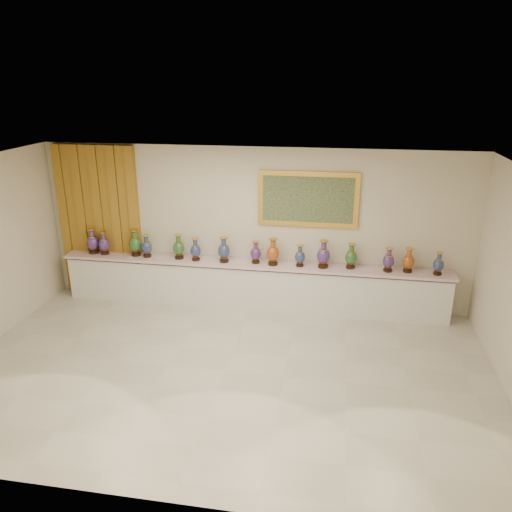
{
  "coord_description": "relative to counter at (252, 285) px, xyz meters",
  "views": [
    {
      "loc": [
        1.53,
        -6.29,
        4.15
      ],
      "look_at": [
        0.18,
        1.7,
        1.24
      ],
      "focal_mm": 35.0,
      "sensor_mm": 36.0,
      "label": 1
    }
  ],
  "objects": [
    {
      "name": "label_card",
      "position": [
        -2.33,
        -0.14,
        0.47
      ],
      "size": [
        0.1,
        0.06,
        0.0
      ],
      "primitive_type": "cube",
      "color": "white",
      "rests_on": "counter"
    },
    {
      "name": "vase_3",
      "position": [
        -2.03,
        -0.02,
        0.66
      ],
      "size": [
        0.25,
        0.25,
        0.43
      ],
      "rotation": [
        0.0,
        0.0,
        -0.27
      ],
      "color": "black",
      "rests_on": "counter"
    },
    {
      "name": "vase_5",
      "position": [
        -1.05,
        -0.05,
        0.66
      ],
      "size": [
        0.21,
        0.21,
        0.43
      ],
      "rotation": [
        0.0,
        0.0,
        -0.04
      ],
      "color": "black",
      "rests_on": "counter"
    },
    {
      "name": "counter",
      "position": [
        0.0,
        0.0,
        0.0
      ],
      "size": [
        7.28,
        0.48,
        0.9
      ],
      "color": "white",
      "rests_on": "ground"
    },
    {
      "name": "vase_11",
      "position": [
        1.81,
        0.02,
        0.67
      ],
      "size": [
        0.23,
        0.23,
        0.46
      ],
      "rotation": [
        0.0,
        0.0,
        0.08
      ],
      "color": "black",
      "rests_on": "counter"
    },
    {
      "name": "vase_7",
      "position": [
        0.08,
        -0.01,
        0.65
      ],
      "size": [
        0.21,
        0.21,
        0.43
      ],
      "rotation": [
        0.0,
        0.0,
        0.06
      ],
      "color": "black",
      "rests_on": "counter"
    },
    {
      "name": "vase_0",
      "position": [
        -3.14,
        -0.0,
        0.69
      ],
      "size": [
        0.26,
        0.26,
        0.5
      ],
      "rotation": [
        0.0,
        0.0,
        0.12
      ],
      "color": "black",
      "rests_on": "counter"
    },
    {
      "name": "vase_14",
      "position": [
        3.31,
        -0.05,
        0.65
      ],
      "size": [
        0.21,
        0.21,
        0.41
      ],
      "rotation": [
        0.0,
        0.0,
        0.09
      ],
      "color": "black",
      "rests_on": "counter"
    },
    {
      "name": "vase_2",
      "position": [
        -2.27,
        0.02,
        0.7
      ],
      "size": [
        0.32,
        0.32,
        0.52
      ],
      "rotation": [
        0.0,
        0.0,
        -0.42
      ],
      "color": "black",
      "rests_on": "counter"
    },
    {
      "name": "ground",
      "position": [
        0.0,
        -2.27,
        -0.44
      ],
      "size": [
        8.0,
        8.0,
        0.0
      ],
      "primitive_type": "plane",
      "color": "beige",
      "rests_on": "ground"
    },
    {
      "name": "room",
      "position": [
        -2.39,
        0.17,
        1.16
      ],
      "size": [
        8.0,
        8.0,
        8.0
      ],
      "color": "beige",
      "rests_on": "ground"
    },
    {
      "name": "vase_8",
      "position": [
        0.41,
        -0.05,
        0.69
      ],
      "size": [
        0.25,
        0.25,
        0.5
      ],
      "rotation": [
        0.0,
        0.0,
        0.07
      ],
      "color": "black",
      "rests_on": "counter"
    },
    {
      "name": "vase_13",
      "position": [
        2.81,
        -0.01,
        0.66
      ],
      "size": [
        0.27,
        0.27,
        0.44
      ],
      "rotation": [
        0.0,
        0.0,
        0.43
      ],
      "color": "black",
      "rests_on": "counter"
    },
    {
      "name": "vase_6",
      "position": [
        -0.51,
        -0.05,
        0.68
      ],
      "size": [
        0.3,
        0.3,
        0.48
      ],
      "rotation": [
        0.0,
        0.0,
        -0.43
      ],
      "color": "black",
      "rests_on": "counter"
    },
    {
      "name": "vase_1",
      "position": [
        -2.9,
        -0.01,
        0.67
      ],
      "size": [
        0.24,
        0.24,
        0.45
      ],
      "rotation": [
        0.0,
        0.0,
        -0.16
      ],
      "color": "black",
      "rests_on": "counter"
    },
    {
      "name": "vase_10",
      "position": [
        1.32,
        -0.03,
        0.69
      ],
      "size": [
        0.29,
        0.29,
        0.51
      ],
      "rotation": [
        0.0,
        0.0,
        0.25
      ],
      "color": "black",
      "rests_on": "counter"
    },
    {
      "name": "vase_12",
      "position": [
        2.46,
        -0.03,
        0.66
      ],
      "size": [
        0.25,
        0.25,
        0.44
      ],
      "rotation": [
        0.0,
        0.0,
        -0.3
      ],
      "color": "black",
      "rests_on": "counter"
    },
    {
      "name": "vase_4",
      "position": [
        -1.39,
        -0.01,
        0.68
      ],
      "size": [
        0.28,
        0.28,
        0.47
      ],
      "rotation": [
        0.0,
        0.0,
        0.33
      ],
      "color": "black",
      "rests_on": "counter"
    },
    {
      "name": "vase_9",
      "position": [
        0.9,
        -0.04,
        0.64
      ],
      "size": [
        0.19,
        0.19,
        0.4
      ],
      "rotation": [
        0.0,
        0.0,
        -0.03
      ],
      "color": "black",
      "rests_on": "counter"
    }
  ]
}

